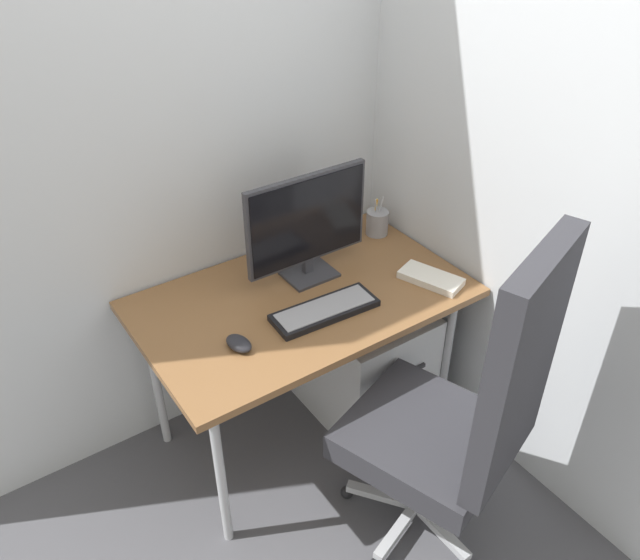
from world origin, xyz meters
TOP-DOWN VIEW (x-y plane):
  - ground_plane at (0.00, 0.00)m, footprint 8.00×8.00m
  - wall_back at (0.00, 0.39)m, footprint 2.92×0.04m
  - wall_side_right at (0.63, -0.25)m, footprint 0.04×2.45m
  - desk at (0.00, 0.00)m, footprint 1.20×0.73m
  - office_chair at (0.14, -0.70)m, footprint 0.61×0.65m
  - filing_cabinet at (0.28, -0.00)m, footprint 0.42×0.56m
  - monitor at (0.09, 0.11)m, footprint 0.50×0.15m
  - keyboard at (0.01, -0.13)m, footprint 0.39×0.16m
  - mouse at (-0.33, -0.13)m, footprint 0.08×0.12m
  - pen_holder at (0.51, 0.20)m, footprint 0.09×0.09m
  - notebook at (0.45, -0.20)m, footprint 0.18×0.26m

SIDE VIEW (x-z plane):
  - ground_plane at x=0.00m, z-range 0.00..0.00m
  - filing_cabinet at x=0.28m, z-range 0.00..0.54m
  - office_chair at x=0.14m, z-range -0.01..1.25m
  - desk at x=0.00m, z-range 0.30..1.00m
  - keyboard at x=0.01m, z-range 0.71..0.73m
  - notebook at x=0.45m, z-range 0.71..0.73m
  - mouse at x=-0.33m, z-range 0.71..0.74m
  - pen_holder at x=0.51m, z-range 0.67..0.84m
  - monitor at x=0.09m, z-range 0.72..1.14m
  - wall_back at x=0.00m, z-range 0.00..2.80m
  - wall_side_right at x=0.63m, z-range 0.00..2.80m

